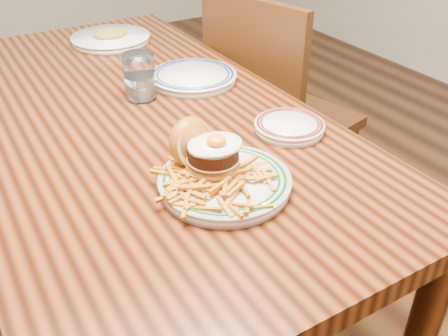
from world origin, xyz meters
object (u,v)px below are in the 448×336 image
table (132,140)px  main_plate (219,171)px  chair_right (273,114)px  side_plate (289,126)px

table → main_plate: (0.03, -0.42, 0.12)m
table → chair_right: chair_right is taller
main_plate → side_plate: (0.26, 0.11, -0.02)m
chair_right → side_plate: size_ratio=5.24×
table → main_plate: size_ratio=5.61×
chair_right → side_plate: chair_right is taller
table → side_plate: size_ratio=8.85×
main_plate → side_plate: size_ratio=1.58×
table → side_plate: 0.44m
main_plate → side_plate: bearing=8.2°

